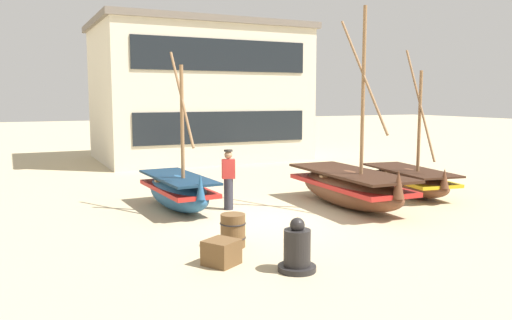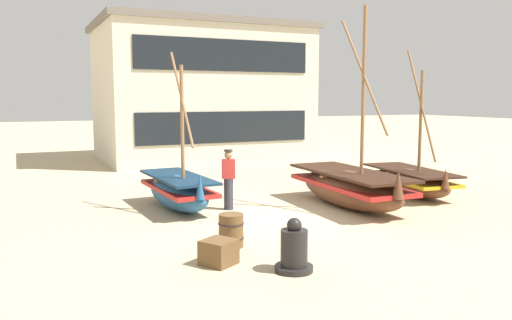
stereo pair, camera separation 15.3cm
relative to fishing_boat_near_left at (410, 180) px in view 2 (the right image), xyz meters
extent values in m
plane|color=tan|center=(-5.41, -0.87, -0.47)|extent=(120.00, 120.00, 0.00)
ellipsoid|color=brown|center=(0.00, 0.02, -0.06)|extent=(1.92, 3.84, 0.84)
cube|color=gold|center=(0.00, 0.02, 0.05)|extent=(1.92, 3.70, 0.10)
cube|color=#351E13|center=(0.00, 0.02, 0.33)|extent=(1.96, 3.77, 0.06)
cone|color=brown|center=(-0.25, -1.73, 0.32)|extent=(0.32, 0.32, 0.58)
cylinder|color=olive|center=(-0.06, -0.44, 1.79)|extent=(0.10, 0.10, 3.35)
cylinder|color=olive|center=(-0.06, -0.44, 2.44)|extent=(0.32, 1.69, 3.41)
cube|color=olive|center=(0.04, 0.29, 0.24)|extent=(1.34, 0.35, 0.06)
ellipsoid|color=brown|center=(-2.81, -0.65, 0.04)|extent=(1.73, 4.48, 1.03)
cube|color=red|center=(-2.81, -0.65, 0.17)|extent=(1.74, 4.31, 0.12)
cube|color=#351E13|center=(-2.81, -0.65, 0.51)|extent=(1.77, 4.40, 0.07)
cone|color=brown|center=(-2.88, -2.77, 0.50)|extent=(0.33, 0.33, 0.72)
cylinder|color=olive|center=(-2.83, -1.20, 2.66)|extent=(0.10, 0.10, 4.82)
cylinder|color=olive|center=(-2.83, -1.20, 3.24)|extent=(0.15, 2.25, 3.14)
cube|color=olive|center=(-2.80, -0.31, 0.40)|extent=(1.50, 0.21, 0.06)
ellipsoid|color=#23517A|center=(-7.34, 1.14, 0.00)|extent=(1.36, 3.52, 0.95)
cube|color=red|center=(-7.34, 1.14, 0.12)|extent=(1.37, 3.38, 0.11)
cube|color=#132C43|center=(-7.34, 1.14, 0.44)|extent=(1.39, 3.45, 0.07)
cone|color=#23517A|center=(-7.26, -0.52, 0.43)|extent=(0.25, 0.25, 0.66)
cylinder|color=olive|center=(-7.32, 0.71, 1.85)|extent=(0.10, 0.10, 3.31)
cylinder|color=olive|center=(-7.32, 0.71, 2.62)|extent=(0.15, 1.64, 2.56)
cube|color=olive|center=(-7.36, 1.40, 0.33)|extent=(1.14, 0.22, 0.06)
cylinder|color=#33333D|center=(-6.08, 0.49, -0.03)|extent=(0.26, 0.26, 0.88)
cube|color=#B22D28|center=(-6.08, 0.49, 0.68)|extent=(0.41, 0.31, 0.54)
sphere|color=#A87A56|center=(-6.08, 0.49, 1.07)|extent=(0.22, 0.22, 0.22)
cylinder|color=#2D2823|center=(-6.08, 0.49, 1.19)|extent=(0.24, 0.24, 0.05)
cylinder|color=black|center=(-6.94, -4.78, -0.42)|extent=(0.70, 0.70, 0.10)
cylinder|color=black|center=(-6.94, -4.78, -0.04)|extent=(0.49, 0.49, 0.66)
sphere|color=black|center=(-6.94, -4.78, 0.37)|extent=(0.27, 0.27, 0.27)
cylinder|color=brown|center=(-7.39, -2.89, -0.12)|extent=(0.52, 0.52, 0.70)
torus|color=black|center=(-7.39, -2.89, 0.03)|extent=(0.56, 0.56, 0.03)
torus|color=black|center=(-7.39, -2.89, -0.28)|extent=(0.56, 0.56, 0.03)
cube|color=brown|center=(-8.05, -3.86, -0.24)|extent=(0.77, 0.77, 0.47)
cube|color=beige|center=(-2.73, 12.52, 2.75)|extent=(9.83, 6.79, 6.44)
cube|color=#70665B|center=(-2.73, 12.52, 6.12)|extent=(10.22, 7.06, 0.30)
cube|color=black|center=(-2.73, 9.09, 1.30)|extent=(8.26, 0.06, 1.42)
cube|color=black|center=(-2.73, 9.09, 4.52)|extent=(8.26, 0.06, 1.42)
camera|label=1|loc=(-11.51, -12.55, 2.65)|focal=36.03mm
camera|label=2|loc=(-11.37, -12.62, 2.65)|focal=36.03mm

